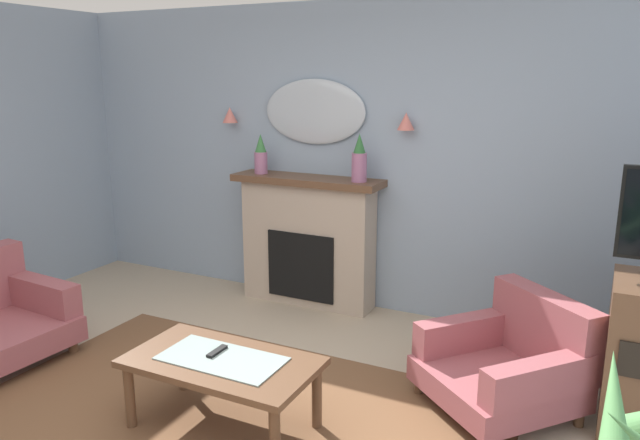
# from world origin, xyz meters

# --- Properties ---
(wall_back) EXTENTS (6.89, 0.10, 2.63)m
(wall_back) POSITION_xyz_m (0.00, 2.53, 1.32)
(wall_back) COLOR #8C9EB2
(wall_back) RESTS_ON ground
(patterned_rug) EXTENTS (3.20, 2.40, 0.01)m
(patterned_rug) POSITION_xyz_m (0.00, 0.20, 0.01)
(patterned_rug) COLOR brown
(patterned_rug) RESTS_ON ground
(fireplace) EXTENTS (1.36, 0.36, 1.16)m
(fireplace) POSITION_xyz_m (-0.46, 2.30, 0.57)
(fireplace) COLOR tan
(fireplace) RESTS_ON ground
(mantel_vase_left) EXTENTS (0.12, 0.12, 0.35)m
(mantel_vase_left) POSITION_xyz_m (-0.91, 2.28, 1.32)
(mantel_vase_left) COLOR #9E6084
(mantel_vase_left) RESTS_ON fireplace
(mantel_vase_right) EXTENTS (0.13, 0.13, 0.40)m
(mantel_vase_right) POSITION_xyz_m (0.04, 2.28, 1.34)
(mantel_vase_right) COLOR #9E6084
(mantel_vase_right) RESTS_ON fireplace
(wall_mirror) EXTENTS (0.96, 0.06, 0.56)m
(wall_mirror) POSITION_xyz_m (-0.46, 2.45, 1.71)
(wall_mirror) COLOR #B2BCC6
(wall_sconce_left) EXTENTS (0.14, 0.14, 0.14)m
(wall_sconce_left) POSITION_xyz_m (-1.31, 2.40, 1.66)
(wall_sconce_left) COLOR #D17066
(wall_sconce_right) EXTENTS (0.14, 0.14, 0.14)m
(wall_sconce_right) POSITION_xyz_m (0.39, 2.40, 1.66)
(wall_sconce_right) COLOR #D17066
(coffee_table) EXTENTS (1.10, 0.60, 0.45)m
(coffee_table) POSITION_xyz_m (0.03, 0.31, 0.38)
(coffee_table) COLOR brown
(coffee_table) RESTS_ON ground
(tv_remote) EXTENTS (0.04, 0.16, 0.02)m
(tv_remote) POSITION_xyz_m (-0.03, 0.35, 0.45)
(tv_remote) COLOR black
(tv_remote) RESTS_ON coffee_table
(armchair_near_fireplace) EXTENTS (1.14, 1.14, 0.71)m
(armchair_near_fireplace) POSITION_xyz_m (1.48, 1.29, 0.31)
(armchair_near_fireplace) COLOR #934C51
(armchair_near_fireplace) RESTS_ON ground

